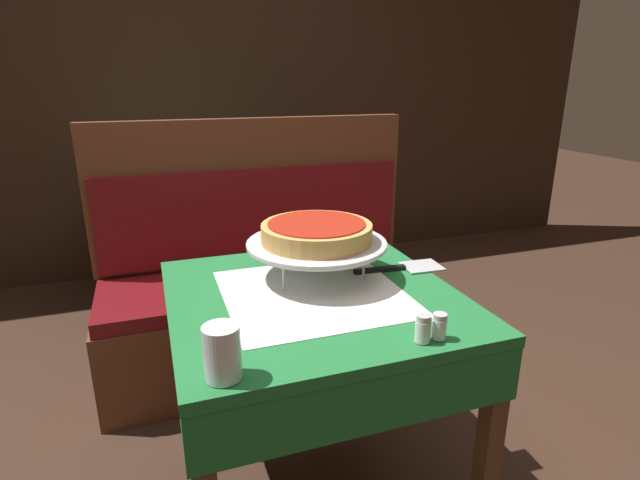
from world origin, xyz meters
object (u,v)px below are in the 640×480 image
object	(u,v)px
water_glass_near	(222,352)
dining_table_front	(313,327)
dining_table_rear	(172,201)
salt_shaker	(423,328)
pepper_shaker	(439,326)
pizza_server	(403,268)
pizza_pan_stand	(317,245)
deep_dish_pizza	(317,232)
booth_bench	(266,300)
condiment_caddy	(173,175)
napkin_holder	(299,238)

from	to	relation	value
water_glass_near	dining_table_front	bearing A→B (deg)	47.95
dining_table_rear	salt_shaker	size ratio (longest dim) A/B	12.27
pepper_shaker	water_glass_near	bearing A→B (deg)	179.48
pizza_server	pepper_shaker	world-z (taller)	pepper_shaker
dining_table_rear	salt_shaker	distance (m)	2.07
dining_table_rear	pizza_pan_stand	size ratio (longest dim) A/B	1.95
deep_dish_pizza	pizza_server	size ratio (longest dim) A/B	1.13
deep_dish_pizza	salt_shaker	size ratio (longest dim) A/B	4.94
dining_table_front	booth_bench	world-z (taller)	booth_bench
dining_table_front	pizza_pan_stand	bearing A→B (deg)	66.62
dining_table_front	booth_bench	size ratio (longest dim) A/B	0.54
salt_shaker	condiment_caddy	bearing A→B (deg)	101.07
pizza_pan_stand	pizza_server	xyz separation A→B (m)	(0.27, -0.03, -0.10)
dining_table_rear	condiment_caddy	xyz separation A→B (m)	(0.02, 0.09, 0.13)
pizza_pan_stand	deep_dish_pizza	distance (m)	0.04
salt_shaker	napkin_holder	world-z (taller)	napkin_holder
dining_table_front	pepper_shaker	xyz separation A→B (m)	(0.19, -0.33, 0.14)
pizza_server	salt_shaker	distance (m)	0.45
pizza_pan_stand	pepper_shaker	bearing A→B (deg)	-72.14
booth_bench	napkin_holder	xyz separation A→B (m)	(0.01, -0.51, 0.45)
pizza_pan_stand	salt_shaker	distance (m)	0.46
pizza_pan_stand	water_glass_near	world-z (taller)	water_glass_near
deep_dish_pizza	water_glass_near	bearing A→B (deg)	-128.12
booth_bench	salt_shaker	bearing A→B (deg)	-85.48
napkin_holder	pepper_shaker	bearing A→B (deg)	-79.50
dining_table_rear	water_glass_near	world-z (taller)	water_glass_near
water_glass_near	salt_shaker	xyz separation A→B (m)	(0.44, -0.00, -0.02)
booth_bench	pizza_pan_stand	world-z (taller)	booth_bench
pizza_pan_stand	condiment_caddy	world-z (taller)	condiment_caddy
pizza_server	condiment_caddy	xyz separation A→B (m)	(-0.58, 1.70, 0.02)
booth_bench	pizza_server	bearing A→B (deg)	-71.10
dining_table_front	water_glass_near	xyz separation A→B (m)	(-0.30, -0.33, 0.16)
deep_dish_pizza	napkin_holder	xyz separation A→B (m)	(0.02, 0.23, -0.09)
dining_table_front	pizza_server	world-z (taller)	pizza_server
booth_bench	salt_shaker	xyz separation A→B (m)	(0.09, -1.19, 0.44)
pizza_pan_stand	napkin_holder	world-z (taller)	pizza_pan_stand
booth_bench	salt_shaker	size ratio (longest dim) A/B	22.12
napkin_holder	salt_shaker	bearing A→B (deg)	-83.01
deep_dish_pizza	napkin_holder	world-z (taller)	deep_dish_pizza
pizza_pan_stand	salt_shaker	bearing A→B (deg)	-77.25
salt_shaker	water_glass_near	bearing A→B (deg)	179.43
pizza_server	condiment_caddy	world-z (taller)	condiment_caddy
water_glass_near	salt_shaker	distance (m)	0.45
deep_dish_pizza	pizza_pan_stand	bearing A→B (deg)	63.43
dining_table_rear	deep_dish_pizza	bearing A→B (deg)	-78.03
pizza_pan_stand	condiment_caddy	bearing A→B (deg)	100.62
dining_table_front	napkin_holder	distance (m)	0.38
booth_bench	napkin_holder	distance (m)	0.68
napkin_holder	dining_table_front	bearing A→B (deg)	-100.62
dining_table_front	booth_bench	bearing A→B (deg)	86.40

